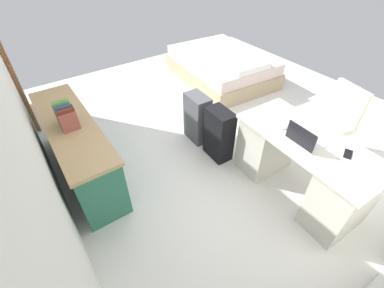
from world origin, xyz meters
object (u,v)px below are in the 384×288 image
Objects in this scene: office_chair at (330,126)px; computer_mouse at (285,127)px; cell_phone_near_laptop at (348,154)px; figurine_small at (58,103)px; credenza at (78,149)px; bed at (222,67)px; suitcase_black at (219,134)px; laptop at (304,139)px; desk at (301,165)px; suitcase_spare_grey at (197,118)px.

office_chair reaches higher than computer_mouse.
cell_phone_near_laptop is 1.24× the size of figurine_small.
office_chair is 0.52× the size of credenza.
suitcase_black is (-1.65, 1.45, 0.10)m from bed.
suitcase_black is at bearing 12.90° from laptop.
bed is 2.95× the size of suitcase_black.
desk is 13.34× the size of figurine_small.
desk is 2.84m from bed.
laptop is (-1.39, -0.23, 0.46)m from suitcase_spare_grey.
desk is at bearing -6.12° from cell_phone_near_laptop.
credenza is 1.53m from suitcase_spare_grey.
bed is at bearing -24.21° from computer_mouse.
suitcase_black is 1.91m from figurine_small.
credenza is 16.36× the size of figurine_small.
suitcase_black is at bearing 57.57° from office_chair.
computer_mouse is (-2.34, 1.18, 0.52)m from bed.
computer_mouse is (0.05, 0.90, 0.34)m from office_chair.
office_chair reaches higher than suitcase_spare_grey.
laptop is 0.40m from cell_phone_near_laptop.
credenza reaches higher than suitcase_black.
suitcase_spare_grey is 4.93× the size of cell_phone_near_laptop.
suitcase_spare_grey is (-1.21, 1.46, 0.09)m from bed.
office_chair is 1.40× the size of suitcase_spare_grey.
bed is 18.18× the size of figurine_small.
cell_phone_near_laptop is at bearing -135.52° from credenza.
figurine_small is (1.06, 1.52, 0.45)m from suitcase_black.
bed is at bearing -25.34° from laptop.
office_chair is at bearing 173.28° from bed.
laptop is at bearing -168.91° from suitcase_spare_grey.
suitcase_black is (0.95, 0.33, -0.05)m from desk.
bed is 2.20m from suitcase_black.
computer_mouse is at bearing -156.23° from suitcase_black.
bed is 14.71× the size of cell_phone_near_laptop.
office_chair is 0.47× the size of bed.
credenza reaches higher than suitcase_spare_grey.
figurine_small is (1.80, 2.69, 0.37)m from office_chair.
desk is 0.50m from cell_phone_near_laptop.
desk is 2.48m from credenza.
credenza is 0.56m from figurine_small.
suitcase_black is 2.12× the size of laptop.
computer_mouse is at bearing -8.06° from cell_phone_near_laptop.
cell_phone_near_laptop is (-0.54, 0.74, 0.33)m from office_chair.
bed is at bearing -72.12° from credenza.
desk is at bearing -137.52° from figurine_small.
credenza is at bearing 82.41° from suitcase_spare_grey.
office_chair is at bearing -133.43° from suitcase_spare_grey.
office_chair is 3.05m from credenza.
bed is 2.93m from laptop.
suitcase_spare_grey is (1.40, 0.34, -0.05)m from desk.
bed is at bearing -38.79° from suitcase_black.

